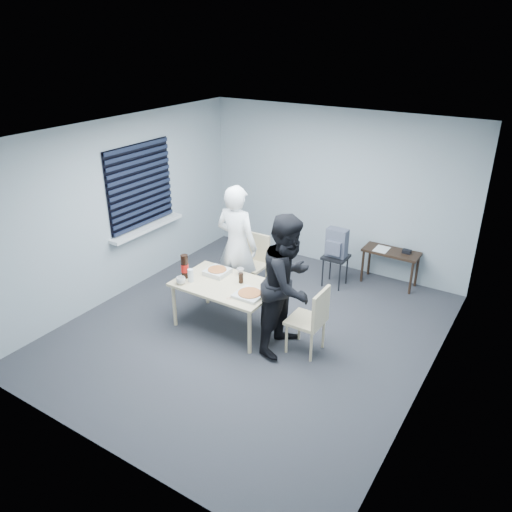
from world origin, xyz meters
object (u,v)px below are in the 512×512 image
Objects in this scene: dining_table at (226,288)px; side_table at (391,256)px; mug_a at (181,281)px; chair_far at (254,259)px; mug_b at (240,272)px; backpack at (336,243)px; soda_bottle at (185,267)px; person_white at (237,245)px; stool at (335,262)px; person_black at (288,284)px; chair_right at (312,317)px.

side_table is at bearing 58.53° from dining_table.
chair_far is at bearing 80.35° from mug_a.
mug_a is 0.81m from mug_b.
backpack reaches higher than chair_far.
mug_a is 0.22m from soda_bottle.
dining_table is at bearing 112.23° from person_white.
stool is 1.53× the size of soda_bottle.
dining_table is 0.62m from soda_bottle.
mug_b is at bearing 72.17° from person_black.
soda_bottle is at bearing -173.36° from chair_right.
soda_bottle is at bearing -110.20° from backpack.
chair_far is at bearing 109.25° from mug_b.
soda_bottle is at bearing -104.15° from chair_far.
chair_right is 2.00× the size of backpack.
backpack is (1.01, 1.19, -0.17)m from person_white.
backpack is at bearing -90.00° from stool.
chair_right is (1.24, 0.06, -0.07)m from dining_table.
person_black is at bearing -71.80° from backpack.
chair_far is 1.43m from mug_a.
side_table is 1.69× the size of stool.
side_table is at bearing 84.81° from chair_right.
soda_bottle is (-0.31, -1.23, 0.29)m from chair_far.
person_white reaches higher than mug_b.
chair_far is at bearing 103.11° from dining_table.
mug_b is at bearing 38.86° from soda_bottle.
backpack is at bearing 56.82° from soda_bottle.
soda_bottle is at bearing 70.03° from person_white.
stool is (-0.70, -0.50, -0.09)m from side_table.
chair_far is 0.50× the size of person_black.
dining_table is at bearing -76.89° from chair_far.
chair_far is 1.27m from backpack.
mug_a is (-1.40, -0.35, -0.19)m from person_black.
dining_table is at bearing -92.62° from mug_b.
dining_table is 0.75× the size of person_white.
soda_bottle reaches higher than chair_far.
dining_table is at bearing -98.90° from backpack.
chair_right reaches higher than dining_table.
soda_bottle reaches higher than mug_b.
dining_table is at bearing 33.05° from mug_a.
mug_b is at bearing -70.75° from chair_far.
dining_table is 1.11m from chair_far.
soda_bottle reaches higher than stool.
mug_a reaches higher than side_table.
backpack is 2.50m from mug_a.
mug_a is (-0.24, -1.40, 0.18)m from chair_far.
chair_far is 0.50× the size of person_white.
backpack reaches higher than chair_right.
soda_bottle is (-1.31, -2.01, 0.41)m from stool.
person_black is 2.08× the size of side_table.
mug_a is at bearing -99.65° from chair_far.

